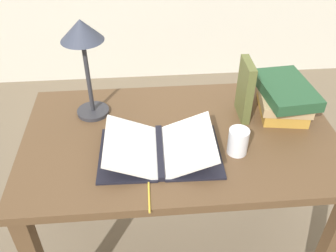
{
  "coord_description": "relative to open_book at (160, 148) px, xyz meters",
  "views": [
    {
      "loc": [
        -0.15,
        -1.14,
        1.72
      ],
      "look_at": [
        -0.05,
        -0.04,
        0.86
      ],
      "focal_mm": 40.0,
      "sensor_mm": 36.0,
      "label": 1
    }
  ],
  "objects": [
    {
      "name": "coffee_mug",
      "position": [
        0.29,
        -0.01,
        0.03
      ],
      "size": [
        0.09,
        0.09,
        0.1
      ],
      "rotation": [
        0.0,
        0.0,
        0.78
      ],
      "color": "white",
      "rests_on": "reading_desk"
    },
    {
      "name": "open_book",
      "position": [
        0.0,
        0.0,
        0.0
      ],
      "size": [
        0.46,
        0.31,
        0.08
      ],
      "rotation": [
        0.0,
        0.0,
        -0.03
      ],
      "color": "black",
      "rests_on": "reading_desk"
    },
    {
      "name": "book_stack_tall",
      "position": [
        0.54,
        0.23,
        0.05
      ],
      "size": [
        0.23,
        0.31,
        0.14
      ],
      "color": "#BC8933",
      "rests_on": "reading_desk"
    },
    {
      "name": "book_standing_upright",
      "position": [
        0.36,
        0.22,
        0.1
      ],
      "size": [
        0.03,
        0.14,
        0.25
      ],
      "rotation": [
        0.0,
        0.0,
        -0.01
      ],
      "color": "brown",
      "rests_on": "reading_desk"
    },
    {
      "name": "reading_lamp",
      "position": [
        -0.27,
        0.28,
        0.3
      ],
      "size": [
        0.16,
        0.16,
        0.42
      ],
      "color": "#2D2D33",
      "rests_on": "reading_desk"
    },
    {
      "name": "pencil",
      "position": [
        -0.05,
        -0.2,
        -0.02
      ],
      "size": [
        0.01,
        0.16,
        0.01
      ],
      "rotation": [
        0.0,
        0.0,
        -0.02
      ],
      "color": "gold",
      "rests_on": "reading_desk"
    },
    {
      "name": "reading_desk",
      "position": [
        0.09,
        0.1,
        -0.14
      ],
      "size": [
        1.25,
        0.73,
        0.78
      ],
      "color": "brown",
      "rests_on": "ground_plane"
    },
    {
      "name": "ground_plane",
      "position": [
        0.09,
        0.1,
        -0.8
      ],
      "size": [
        12.0,
        12.0,
        0.0
      ],
      "primitive_type": "plane",
      "color": "#70604C"
    }
  ]
}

